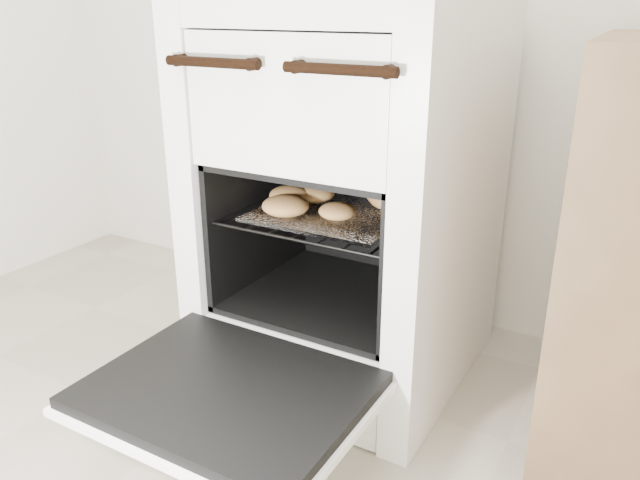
{
  "coord_description": "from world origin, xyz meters",
  "views": [
    {
      "loc": [
        0.54,
        -0.17,
        0.93
      ],
      "look_at": [
        -0.14,
        1.01,
        0.41
      ],
      "focal_mm": 35.0,
      "sensor_mm": 36.0,
      "label": 1
    }
  ],
  "objects": [
    {
      "name": "oven_door",
      "position": [
        -0.14,
        0.64,
        0.2
      ],
      "size": [
        0.55,
        0.43,
        0.04
      ],
      "color": "black",
      "rests_on": "stove"
    },
    {
      "name": "stove",
      "position": [
        -0.14,
        1.16,
        0.46
      ],
      "size": [
        0.61,
        0.68,
        0.94
      ],
      "color": "white",
      "rests_on": "ground"
    },
    {
      "name": "oven_rack",
      "position": [
        -0.14,
        1.09,
        0.45
      ],
      "size": [
        0.45,
        0.43,
        0.01
      ],
      "color": "black",
      "rests_on": "stove"
    },
    {
      "name": "baked_rolls",
      "position": [
        -0.15,
        1.1,
        0.48
      ],
      "size": [
        0.37,
        0.32,
        0.05
      ],
      "color": "tan",
      "rests_on": "foil_sheet"
    },
    {
      "name": "foil_sheet",
      "position": [
        -0.14,
        1.07,
        0.46
      ],
      "size": [
        0.35,
        0.31,
        0.01
      ],
      "primitive_type": "cube",
      "color": "white",
      "rests_on": "oven_rack"
    }
  ]
}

